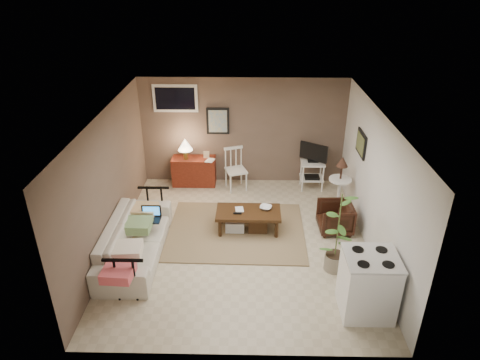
{
  "coord_description": "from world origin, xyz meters",
  "views": [
    {
      "loc": [
        0.11,
        -6.4,
        4.53
      ],
      "look_at": [
        -0.02,
        0.35,
        1.09
      ],
      "focal_mm": 32.0,
      "sensor_mm": 36.0,
      "label": 1
    }
  ],
  "objects_px": {
    "tv_stand": "(313,165)",
    "side_table": "(341,178)",
    "sofa": "(134,234)",
    "stove": "(368,284)",
    "armchair": "(335,216)",
    "spindle_chair": "(236,170)",
    "potted_plant": "(338,230)",
    "red_console": "(193,169)",
    "coffee_table": "(248,219)"
  },
  "relations": [
    {
      "from": "spindle_chair",
      "to": "stove",
      "type": "distance_m",
      "value": 4.25
    },
    {
      "from": "side_table",
      "to": "armchair",
      "type": "relative_size",
      "value": 1.92
    },
    {
      "from": "tv_stand",
      "to": "stove",
      "type": "height_order",
      "value": "tv_stand"
    },
    {
      "from": "tv_stand",
      "to": "potted_plant",
      "type": "xyz_separation_m",
      "value": [
        0.01,
        -2.85,
        0.2
      ]
    },
    {
      "from": "potted_plant",
      "to": "red_console",
      "type": "bearing_deg",
      "value": 131.51
    },
    {
      "from": "spindle_chair",
      "to": "coffee_table",
      "type": "bearing_deg",
      "value": -80.89
    },
    {
      "from": "red_console",
      "to": "armchair",
      "type": "height_order",
      "value": "red_console"
    },
    {
      "from": "armchair",
      "to": "stove",
      "type": "distance_m",
      "value": 2.1
    },
    {
      "from": "potted_plant",
      "to": "stove",
      "type": "relative_size",
      "value": 1.48
    },
    {
      "from": "sofa",
      "to": "armchair",
      "type": "xyz_separation_m",
      "value": [
        3.55,
        0.84,
        -0.13
      ]
    },
    {
      "from": "spindle_chair",
      "to": "armchair",
      "type": "bearing_deg",
      "value": -41.28
    },
    {
      "from": "tv_stand",
      "to": "side_table",
      "type": "xyz_separation_m",
      "value": [
        0.41,
        -0.95,
        0.17
      ]
    },
    {
      "from": "tv_stand",
      "to": "armchair",
      "type": "bearing_deg",
      "value": -82.71
    },
    {
      "from": "coffee_table",
      "to": "potted_plant",
      "type": "bearing_deg",
      "value": -37.91
    },
    {
      "from": "sofa",
      "to": "stove",
      "type": "distance_m",
      "value": 3.83
    },
    {
      "from": "tv_stand",
      "to": "potted_plant",
      "type": "relative_size",
      "value": 0.74
    },
    {
      "from": "stove",
      "to": "spindle_chair",
      "type": "bearing_deg",
      "value": 117.7
    },
    {
      "from": "tv_stand",
      "to": "potted_plant",
      "type": "distance_m",
      "value": 2.86
    },
    {
      "from": "side_table",
      "to": "armchair",
      "type": "distance_m",
      "value": 0.88
    },
    {
      "from": "red_console",
      "to": "side_table",
      "type": "bearing_deg",
      "value": -19.97
    },
    {
      "from": "red_console",
      "to": "armchair",
      "type": "relative_size",
      "value": 1.79
    },
    {
      "from": "coffee_table",
      "to": "stove",
      "type": "distance_m",
      "value": 2.67
    },
    {
      "from": "side_table",
      "to": "potted_plant",
      "type": "relative_size",
      "value": 0.83
    },
    {
      "from": "red_console",
      "to": "side_table",
      "type": "distance_m",
      "value": 3.28
    },
    {
      "from": "spindle_chair",
      "to": "side_table",
      "type": "height_order",
      "value": "side_table"
    },
    {
      "from": "potted_plant",
      "to": "side_table",
      "type": "bearing_deg",
      "value": 78.03
    },
    {
      "from": "sofa",
      "to": "armchair",
      "type": "relative_size",
      "value": 3.62
    },
    {
      "from": "spindle_chair",
      "to": "armchair",
      "type": "height_order",
      "value": "spindle_chair"
    },
    {
      "from": "armchair",
      "to": "sofa",
      "type": "bearing_deg",
      "value": -78.95
    },
    {
      "from": "red_console",
      "to": "spindle_chair",
      "type": "distance_m",
      "value": 0.98
    },
    {
      "from": "red_console",
      "to": "stove",
      "type": "bearing_deg",
      "value": -53.32
    },
    {
      "from": "tv_stand",
      "to": "armchair",
      "type": "distance_m",
      "value": 1.73
    },
    {
      "from": "red_console",
      "to": "potted_plant",
      "type": "distance_m",
      "value": 4.04
    },
    {
      "from": "red_console",
      "to": "tv_stand",
      "type": "distance_m",
      "value": 2.66
    },
    {
      "from": "spindle_chair",
      "to": "potted_plant",
      "type": "relative_size",
      "value": 0.65
    },
    {
      "from": "red_console",
      "to": "armchair",
      "type": "distance_m",
      "value": 3.42
    },
    {
      "from": "sofa",
      "to": "red_console",
      "type": "xyz_separation_m",
      "value": [
        0.68,
        2.7,
        -0.06
      ]
    },
    {
      "from": "spindle_chair",
      "to": "stove",
      "type": "relative_size",
      "value": 0.97
    },
    {
      "from": "red_console",
      "to": "stove",
      "type": "distance_m",
      "value": 4.92
    },
    {
      "from": "red_console",
      "to": "sofa",
      "type": "bearing_deg",
      "value": -104.18
    },
    {
      "from": "red_console",
      "to": "potted_plant",
      "type": "height_order",
      "value": "potted_plant"
    },
    {
      "from": "armchair",
      "to": "potted_plant",
      "type": "distance_m",
      "value": 1.25
    },
    {
      "from": "side_table",
      "to": "armchair",
      "type": "bearing_deg",
      "value": -104.7
    },
    {
      "from": "tv_stand",
      "to": "potted_plant",
      "type": "height_order",
      "value": "potted_plant"
    },
    {
      "from": "sofa",
      "to": "stove",
      "type": "bearing_deg",
      "value": -109.03
    },
    {
      "from": "tv_stand",
      "to": "stove",
      "type": "relative_size",
      "value": 1.11
    },
    {
      "from": "spindle_chair",
      "to": "side_table",
      "type": "xyz_separation_m",
      "value": [
        2.1,
        -0.93,
        0.3
      ]
    },
    {
      "from": "side_table",
      "to": "stove",
      "type": "distance_m",
      "value": 2.85
    },
    {
      "from": "coffee_table",
      "to": "tv_stand",
      "type": "height_order",
      "value": "tv_stand"
    },
    {
      "from": "side_table",
      "to": "sofa",
      "type": "bearing_deg",
      "value": -157.07
    }
  ]
}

